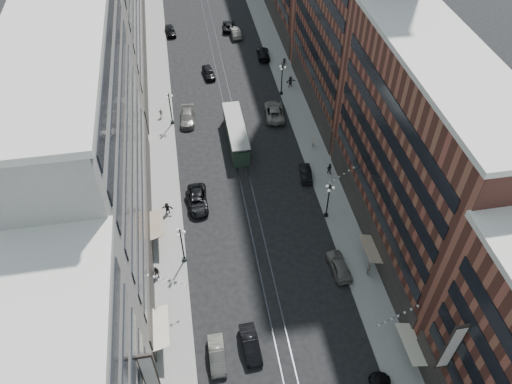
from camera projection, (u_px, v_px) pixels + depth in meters
ground at (227, 100)px, 82.55m from camera, size 220.00×220.00×0.00m
sidewalk_west at (158, 74)px, 88.14m from camera, size 4.00×180.00×0.15m
sidewalk_east at (280, 62)px, 90.78m from camera, size 4.00×180.00×0.15m
rail_west at (216, 69)px, 89.42m from camera, size 0.12×180.00×0.02m
rail_east at (224, 68)px, 89.59m from camera, size 0.12×180.00×0.02m
building_west_mid at (93, 151)px, 51.81m from camera, size 8.00×36.00×28.00m
building_east_mid at (416, 160)px, 53.82m from camera, size 8.00×30.00×24.00m
lamppost_sw_far at (182, 244)px, 56.99m from camera, size 1.03×1.14×5.52m
lamppost_sw_mid at (170, 108)px, 75.78m from camera, size 1.03×1.14×5.52m
lamppost_se_far at (328, 200)px, 61.97m from camera, size 1.03×1.14×5.52m
lamppost_se_mid at (282, 79)px, 81.46m from camera, size 1.03×1.14×5.52m
streetcar at (236, 134)px, 73.79m from camera, size 2.57×11.63×3.22m
car_1 at (217, 355)px, 49.96m from camera, size 1.62×4.50×1.48m
car_2 at (197, 203)px, 64.91m from camera, size 2.92×5.31×1.41m
car_4 at (339, 266)px, 57.65m from camera, size 2.24×4.98×1.66m
car_5 at (251, 344)px, 50.76m from camera, size 1.87×4.74×1.54m
pedestrian_2 at (157, 273)px, 56.71m from camera, size 0.95×0.71×1.75m
pedestrian_4 at (369, 269)px, 57.05m from camera, size 0.79×1.11×1.72m
car_7 at (198, 199)px, 65.41m from camera, size 2.60×5.45×1.50m
car_8 at (187, 117)px, 77.87m from camera, size 2.66×5.55×1.56m
car_9 at (170, 31)px, 97.89m from camera, size 2.27×4.58×1.50m
car_10 at (306, 173)px, 68.98m from camera, size 1.96×4.33×1.38m
car_11 at (274, 111)px, 78.82m from camera, size 3.64×6.62×1.76m
car_12 at (263, 54)px, 91.66m from camera, size 2.46×5.35×1.52m
car_13 at (208, 72)px, 87.13m from camera, size 2.28×4.60×1.51m
car_14 at (235, 32)px, 97.37m from camera, size 1.90×4.89×1.59m
pedestrian_5 at (167, 208)px, 63.87m from camera, size 1.62×0.70×1.69m
pedestrian_6 at (161, 113)px, 78.43m from camera, size 0.95×0.55×1.53m
pedestrian_7 at (329, 168)px, 69.20m from camera, size 0.92×0.83×1.68m
pedestrian_8 at (313, 142)px, 73.14m from camera, size 0.77×0.77×1.80m
pedestrian_9 at (284, 63)px, 88.84m from camera, size 1.23×0.71×1.78m
car_extra_0 at (228, 26)px, 99.46m from camera, size 2.86×5.23×1.39m
pedestrian_extra_0 at (290, 82)px, 84.44m from camera, size 1.85×0.92×1.92m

